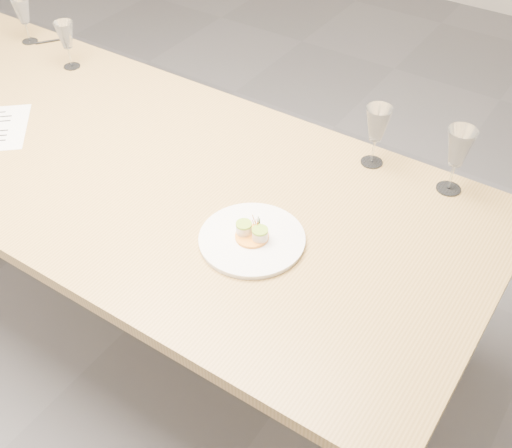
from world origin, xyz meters
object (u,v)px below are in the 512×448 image
Objects in this scene: wine_glass_0 at (23,12)px; wine_glass_3 at (459,149)px; ballpoint_pen at (51,41)px; dinner_plate at (252,239)px; dining_table at (124,173)px; wine_glass_2 at (377,125)px; wine_glass_1 at (66,36)px.

wine_glass_3 reaches higher than wine_glass_0.
dinner_plate is at bearing -76.30° from ballpoint_pen.
wine_glass_2 is (0.68, 0.41, 0.21)m from dining_table.
wine_glass_0 reaches higher than dinner_plate.
wine_glass_2 is (1.46, -0.02, 0.14)m from ballpoint_pen.
wine_glass_3 reaches higher than wine_glass_2.
dining_table is 0.95m from wine_glass_0.
wine_glass_2 is 0.25m from wine_glass_3.
wine_glass_2 is 0.95× the size of wine_glass_3.
dinner_plate is 1.46× the size of wine_glass_2.
ballpoint_pen is at bearing 179.64° from wine_glass_3.
wine_glass_1 is 1.24m from wine_glass_2.
wine_glass_1 is 0.86× the size of wine_glass_3.
dining_table is at bearing 170.32° from dinner_plate.
wine_glass_1 is 0.91× the size of wine_glass_2.
wine_glass_0 is at bearing -178.84° from wine_glass_3.
wine_glass_1 reaches higher than dinner_plate.
dining_table is 22.58× the size of ballpoint_pen.
wine_glass_2 reaches higher than dinner_plate.
wine_glass_2 reaches higher than wine_glass_1.
wine_glass_3 is (1.78, 0.04, 0.02)m from wine_glass_0.
wine_glass_0 is 0.91× the size of wine_glass_2.
wine_glass_0 is 1.01× the size of wine_glass_1.
wine_glass_3 reaches higher than dining_table.
ballpoint_pen is 0.58× the size of wine_glass_0.
dinner_plate is 0.54m from wine_glass_2.
ballpoint_pen is at bearing 158.69° from dinner_plate.
dinner_plate is (0.57, -0.10, 0.08)m from dining_table.
ballpoint_pen is at bearing 151.17° from dining_table.
wine_glass_1 is at bearing -176.52° from wine_glass_3.
dinner_plate is 1.50m from wine_glass_0.
wine_glass_3 is at bearing 3.48° from wine_glass_1.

